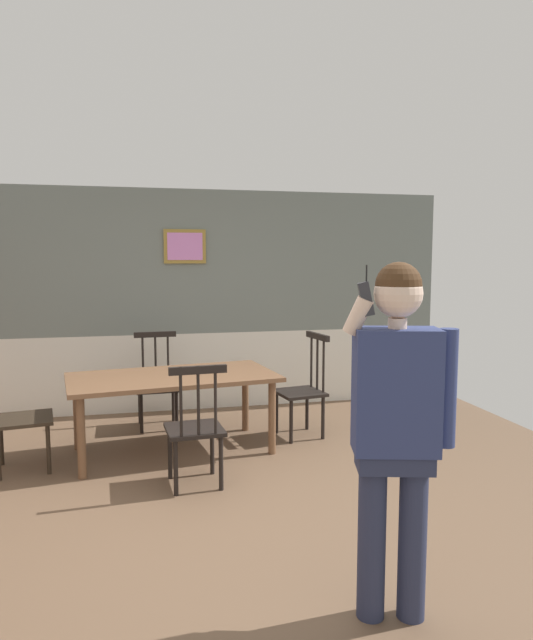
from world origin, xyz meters
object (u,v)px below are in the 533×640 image
at_px(chair_near_window, 18,417).
at_px(dining_table, 173,383).
at_px(chair_opposite_corner, 157,383).
at_px(person_figure, 397,415).
at_px(chair_at_table_head, 195,427).
at_px(chair_by_doorway, 303,389).

bearing_deg(chair_near_window, dining_table, 89.06).
xyz_separation_m(dining_table, chair_opposite_corner, (-0.12, 0.87, -0.18)).
distance_m(dining_table, person_figure, 2.92).
relative_size(chair_near_window, chair_at_table_head, 0.94).
xyz_separation_m(dining_table, chair_near_window, (-1.32, -0.19, -0.19)).
bearing_deg(dining_table, chair_opposite_corner, 97.73).
xyz_separation_m(chair_at_table_head, person_figure, (0.80, -1.88, 0.57)).
height_order(chair_near_window, chair_by_doorway, chair_by_doorway).
distance_m(dining_table, chair_opposite_corner, 0.90).
bearing_deg(person_figure, chair_near_window, -34.55).
distance_m(chair_at_table_head, person_figure, 2.12).
distance_m(chair_by_doorway, chair_at_table_head, 1.60).
relative_size(dining_table, chair_by_doorway, 1.91).
height_order(dining_table, chair_by_doorway, chair_by_doorway).
relative_size(chair_by_doorway, person_figure, 0.59).
relative_size(chair_near_window, person_figure, 0.52).
relative_size(chair_opposite_corner, person_figure, 0.56).
bearing_deg(chair_at_table_head, chair_opposite_corner, 93.81).
bearing_deg(chair_at_table_head, dining_table, 93.86).
bearing_deg(dining_table, chair_at_table_head, -82.18).
height_order(chair_by_doorway, chair_opposite_corner, chair_by_doorway).
distance_m(chair_near_window, chair_by_doorway, 2.66).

